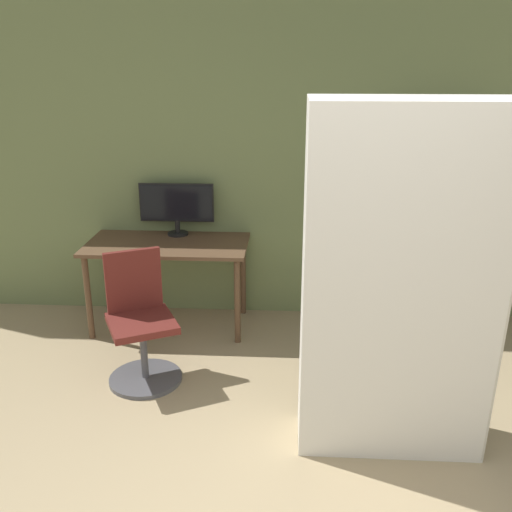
% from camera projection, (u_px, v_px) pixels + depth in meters
% --- Properties ---
extents(wall_back, '(8.00, 0.06, 2.70)m').
position_uv_depth(wall_back, '(301.00, 164.00, 4.81)').
color(wall_back, '#6B7A4C').
rests_on(wall_back, ground).
extents(desk, '(1.33, 0.68, 0.75)m').
position_uv_depth(desk, '(168.00, 253.00, 4.75)').
color(desk, brown).
rests_on(desk, ground).
extents(monitor, '(0.64, 0.18, 0.45)m').
position_uv_depth(monitor, '(177.00, 205.00, 4.85)').
color(monitor, black).
rests_on(monitor, desk).
extents(office_chair, '(0.59, 0.59, 0.93)m').
position_uv_depth(office_chair, '(141.00, 330.00, 4.03)').
color(office_chair, '#4C4C51').
rests_on(office_chair, ground).
extents(bookshelf, '(0.87, 0.27, 1.68)m').
position_uv_depth(bookshelf, '(421.00, 228.00, 4.79)').
color(bookshelf, '#2D2319').
rests_on(bookshelf, ground).
extents(mattress_near, '(1.06, 0.29, 2.03)m').
position_uv_depth(mattress_near, '(404.00, 295.00, 3.02)').
color(mattress_near, silver).
rests_on(mattress_near, ground).
extents(mattress_far, '(1.06, 0.24, 2.02)m').
position_uv_depth(mattress_far, '(397.00, 280.00, 3.22)').
color(mattress_far, silver).
rests_on(mattress_far, ground).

